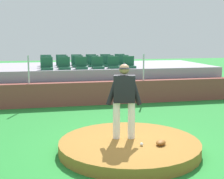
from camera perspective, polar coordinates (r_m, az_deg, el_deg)
ground_plane at (r=7.65m, az=3.07°, el=-10.87°), size 60.00×60.00×0.00m
pitchers_mound at (r=7.61m, az=3.08°, el=-9.96°), size 3.27×3.27×0.26m
pitcher at (r=7.49m, az=2.15°, el=-0.99°), size 0.84×0.35×1.79m
baseball at (r=7.24m, az=5.25°, el=-9.61°), size 0.07×0.07×0.07m
fielding_glove at (r=7.33m, az=8.64°, el=-9.28°), size 0.35×0.36×0.11m
brick_barrier at (r=12.67m, az=-3.38°, el=-0.63°), size 13.21×0.40×0.91m
fence_post_left at (r=12.40m, az=-14.54°, el=3.45°), size 0.06×0.06×1.06m
fence_post_right at (r=13.01m, az=5.61°, el=3.97°), size 0.06×0.06×1.06m
bleacher_platform at (r=15.26m, az=-4.95°, el=1.83°), size 11.68×4.44×1.32m
stadium_chair_0 at (r=13.35m, az=-11.44°, el=4.13°), size 0.48×0.44×0.50m
stadium_chair_1 at (r=13.39m, az=-8.42°, el=4.23°), size 0.48×0.44×0.50m
stadium_chair_2 at (r=13.44m, az=-5.46°, el=4.31°), size 0.48×0.44×0.50m
stadium_chair_3 at (r=13.57m, az=-2.55°, el=4.39°), size 0.48×0.44×0.50m
stadium_chair_4 at (r=13.72m, az=0.31°, el=4.45°), size 0.48×0.44×0.50m
stadium_chair_5 at (r=13.86m, az=3.04°, el=4.49°), size 0.48×0.44×0.50m
stadium_chair_6 at (r=14.24m, az=-11.57°, el=4.44°), size 0.48×0.44×0.50m
stadium_chair_7 at (r=14.31m, az=-8.72°, el=4.55°), size 0.48×0.44×0.50m
stadium_chair_8 at (r=14.34m, az=-6.07°, el=4.61°), size 0.48×0.44×0.50m
stadium_chair_9 at (r=14.46m, az=-3.30°, el=4.68°), size 0.48×0.44×0.50m
stadium_chair_10 at (r=14.54m, az=-0.57°, el=4.73°), size 0.48×0.44×0.50m
stadium_chair_11 at (r=14.71m, az=2.10°, el=4.77°), size 0.48×0.44×0.50m
stadium_chair_12 at (r=15.14m, az=-11.62°, el=4.72°), size 0.48×0.44×0.50m
stadium_chair_13 at (r=15.20m, az=-8.94°, el=4.81°), size 0.48×0.44×0.50m
stadium_chair_14 at (r=15.25m, az=-6.28°, el=4.89°), size 0.48×0.44×0.50m
stadium_chair_15 at (r=15.32m, az=-3.70°, el=4.94°), size 0.48×0.44×0.50m
stadium_chair_16 at (r=15.42m, az=-1.12°, el=4.99°), size 0.48×0.44×0.50m
stadium_chair_17 at (r=15.61m, az=1.42°, el=5.04°), size 0.48×0.44×0.50m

